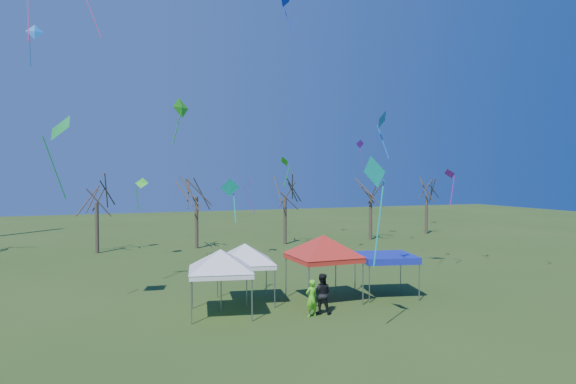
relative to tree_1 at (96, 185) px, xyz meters
name	(u,v)px	position (x,y,z in m)	size (l,w,h in m)	color
ground	(348,315)	(10.77, -24.65, -5.79)	(140.00, 140.00, 0.00)	#2D4D18
tree_1	(96,185)	(0.00, 0.00, 0.00)	(3.42, 3.42, 7.54)	#3D2D21
tree_2	(196,178)	(8.40, -0.27, 0.50)	(3.71, 3.71, 8.18)	#3D2D21
tree_3	(285,180)	(16.80, -0.60, 0.29)	(3.59, 3.59, 7.91)	#3D2D21
tree_4	(371,180)	(26.12, -0.65, 0.27)	(3.58, 3.58, 7.89)	#3D2D21
tree_5	(427,183)	(34.49, 1.42, -0.06)	(3.39, 3.39, 7.46)	#3D2D21
tent_white_west	(221,254)	(5.13, -22.44, -2.88)	(4.01, 4.01, 3.61)	gray
tent_white_mid	(245,248)	(6.86, -20.63, -2.91)	(3.98, 3.98, 3.56)	gray
tent_red	(323,239)	(10.80, -21.81, -2.53)	(4.58, 4.58, 4.04)	gray
tent_blue	(386,258)	(14.47, -22.05, -3.69)	(3.49, 3.49, 2.29)	gray
person_dark	(322,294)	(9.67, -24.01, -4.82)	(0.94, 0.73, 1.94)	black
person_green	(312,298)	(9.02, -24.29, -4.92)	(0.64, 0.42, 1.75)	#5EDB23
kite_13	(142,183)	(3.25, -4.47, 0.17)	(1.23, 1.04, 2.61)	green
kite_22	(250,184)	(11.39, -6.80, 0.10)	(0.89, 0.99, 2.94)	#60169D
kite_2	(35,32)	(-4.06, -5.28, 10.98)	(1.22, 0.65, 3.02)	blue
kite_5	(375,173)	(10.34, -27.74, 0.94)	(0.69, 1.45, 4.56)	#0DC7C0
kite_27	(382,120)	(11.61, -26.13, 3.29)	(0.94, 0.90, 2.18)	blue
kite_12	(360,144)	(24.29, -1.65, 3.80)	(0.89, 0.41, 2.74)	#5E18AD
kite_17	(450,174)	(22.57, -17.24, 0.88)	(0.81, 0.97, 2.52)	purple
kite_19	(285,162)	(14.23, -7.25, 1.88)	(0.78, 1.02, 2.44)	#1A9E18
kite_11	(181,108)	(5.07, -12.18, 5.21)	(1.38, 1.14, 3.07)	green
kite_14	(59,128)	(-1.87, -19.99, 3.04)	(1.69, 1.88, 4.05)	#169336
kite_1	(230,188)	(6.22, -20.12, 0.18)	(1.03, 0.53, 2.30)	#0CBC98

